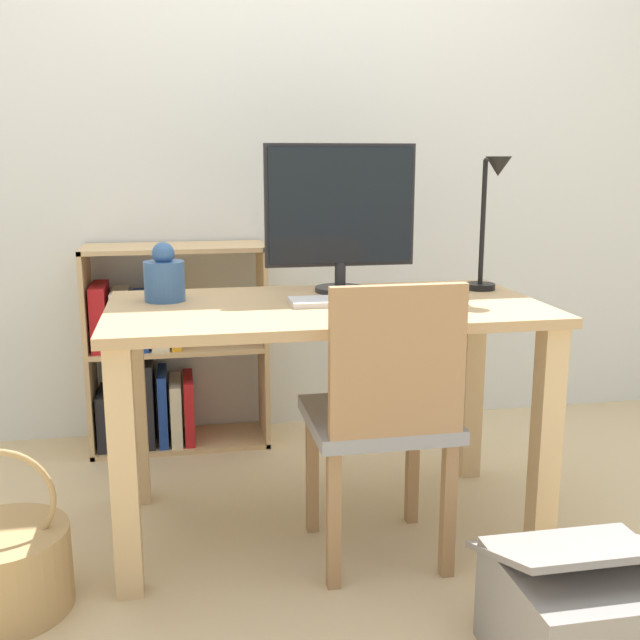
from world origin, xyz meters
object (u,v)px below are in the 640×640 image
Objects in this scene: desk_lamp at (490,210)px; basket at (4,567)px; chair at (384,413)px; storage_box at (585,616)px; monitor at (340,210)px; keyboard at (353,300)px; vase at (164,277)px; bookshelf at (155,360)px.

desk_lamp reaches higher than basket.
storage_box is at bearing -50.54° from chair.
monitor is 1.29× the size of keyboard.
desk_lamp is at bearing 11.82° from keyboard.
chair is 1.07m from basket.
desk_lamp is (1.03, -0.04, 0.19)m from vase.
keyboard is 2.11× the size of vase.
chair reaches higher than basket.
vase is (-0.56, -0.06, -0.19)m from monitor.
desk_lamp is (0.47, 0.10, 0.26)m from keyboard.
keyboard is at bearing 106.09° from chair.
keyboard is 0.37m from chair.
bookshelf is at bearing 135.86° from monitor.
storage_box is at bearing -97.23° from desk_lamp.
keyboard reaches higher than basket.
vase is at bearing 155.05° from chair.
basket is 1.43m from storage_box.
vase is 0.22× the size of bookshelf.
vase is 1.04m from desk_lamp.
bookshelf is 1.92× the size of storage_box.
basket is (-0.36, -1.09, -0.24)m from bookshelf.
chair is at bearing 120.93° from storage_box.
storage_box is at bearing -58.48° from bookshelf.
keyboard is at bearing -52.42° from bookshelf.
bookshelf is at bearing 121.52° from storage_box.
storage_box is (0.91, -0.93, -0.65)m from vase.
basket is at bearing -134.75° from vase.
storage_box is at bearing -65.62° from keyboard.
desk_lamp is 1.23m from storage_box.
desk_lamp is 0.98× the size of basket.
vase reaches higher than keyboard.
monitor is 0.58× the size of chair.
keyboard is at bearing -168.18° from desk_lamp.
basket is at bearing -163.64° from keyboard.
monitor is 0.59m from vase.
bookshelf reaches higher than storage_box.
vase is 0.42× the size of storage_box.
chair is 1.24m from bookshelf.
bookshelf is (-0.65, 1.05, -0.10)m from chair.
desk_lamp is (0.47, -0.10, 0.00)m from monitor.
bookshelf is (-1.09, 0.71, -0.63)m from desk_lamp.
basket is (-0.98, -0.29, -0.61)m from keyboard.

